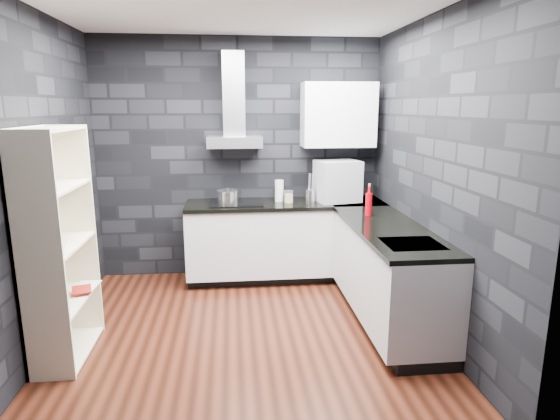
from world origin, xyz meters
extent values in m
plane|color=#431B10|center=(0.00, 0.00, 0.00)|extent=(3.20, 3.20, 0.00)
plane|color=white|center=(0.00, 0.00, 2.70)|extent=(3.20, 3.20, 0.00)
cube|color=black|center=(0.00, 1.62, 1.35)|extent=(3.20, 0.05, 2.70)
cube|color=black|center=(0.00, -1.62, 1.35)|extent=(3.20, 0.05, 2.70)
cube|color=black|center=(-1.62, 0.00, 1.35)|extent=(0.05, 3.20, 2.70)
cube|color=black|center=(1.62, 0.00, 1.35)|extent=(0.05, 3.20, 2.70)
cube|color=black|center=(0.50, 1.34, 0.05)|extent=(2.18, 0.50, 0.10)
cube|color=black|center=(1.34, 0.10, 0.05)|extent=(0.50, 1.78, 0.10)
cube|color=silver|center=(0.50, 1.30, 0.48)|extent=(2.20, 0.60, 0.76)
cube|color=silver|center=(1.30, 0.10, 0.48)|extent=(0.60, 1.80, 0.76)
cube|color=black|center=(0.50, 1.29, 0.88)|extent=(2.20, 0.62, 0.04)
cube|color=black|center=(1.29, 0.10, 0.88)|extent=(0.62, 1.80, 0.04)
cube|color=black|center=(1.30, 1.30, 0.88)|extent=(0.62, 0.62, 0.04)
cube|color=silver|center=(-0.05, 1.43, 1.56)|extent=(0.60, 0.34, 0.12)
cube|color=silver|center=(-0.05, 1.50, 2.07)|extent=(0.24, 0.20, 0.90)
cube|color=silver|center=(1.10, 1.43, 1.85)|extent=(0.80, 0.35, 0.70)
cube|color=black|center=(-0.05, 1.30, 0.91)|extent=(0.58, 0.50, 0.01)
cube|color=silver|center=(1.30, -0.40, 0.89)|extent=(0.44, 0.40, 0.01)
cylinder|color=silver|center=(-0.14, 1.23, 0.98)|extent=(0.28, 0.28, 0.13)
cylinder|color=silver|center=(0.43, 1.36, 1.02)|extent=(0.12, 0.12, 0.24)
cylinder|color=tan|center=(0.53, 1.27, 0.96)|extent=(0.13, 0.13, 0.12)
cylinder|color=silver|center=(0.77, 1.29, 0.97)|extent=(0.12, 0.12, 0.13)
cube|color=#A7A8AE|center=(1.08, 1.30, 1.12)|extent=(0.52, 0.44, 0.46)
cylinder|color=#AF000C|center=(1.23, 0.57, 1.01)|extent=(0.08, 0.08, 0.22)
cube|color=beige|center=(-1.42, -0.19, 0.90)|extent=(0.38, 0.82, 1.80)
imported|color=white|center=(-1.42, -0.31, 0.94)|extent=(0.23, 0.23, 0.05)
imported|color=maroon|center=(-1.40, -0.07, 0.57)|extent=(0.15, 0.06, 0.20)
imported|color=#B2B2B2|center=(-1.41, 0.03, 0.59)|extent=(0.18, 0.03, 0.25)
camera|label=1|loc=(-0.09, -3.77, 1.94)|focal=30.00mm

